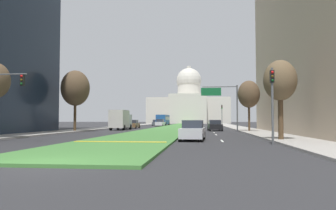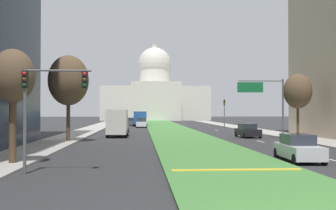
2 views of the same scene
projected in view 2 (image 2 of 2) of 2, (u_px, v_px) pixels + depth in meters
ground_plane at (167, 128)px, 74.34m from camera, size 287.00×287.00×0.00m
grass_median at (169, 129)px, 67.83m from camera, size 7.17×117.41×0.14m
median_curb_nose at (237, 170)px, 20.02m from camera, size 6.45×0.50×0.04m
lane_dashes_right at (255, 140)px, 42.60m from camera, size 0.16×42.33×0.01m
sidewalk_left at (86, 131)px, 60.47m from camera, size 4.00×117.41×0.15m
sidewalk_right at (256, 130)px, 62.18m from camera, size 4.00×117.41×0.15m
capitol_building at (155, 97)px, 138.67m from camera, size 35.14×27.88×25.88m
traffic_light_near_left at (43, 96)px, 19.76m from camera, size 3.34×0.35×5.20m
traffic_light_far_right at (224, 110)px, 73.36m from camera, size 0.28×0.35×5.20m
overhead_guide_sign at (266, 96)px, 43.55m from camera, size 5.10×0.20×6.50m
street_tree_left_near at (13, 78)px, 22.91m from camera, size 2.45×2.45×6.58m
street_tree_left_mid at (68, 81)px, 39.63m from camera, size 3.93×3.93×8.52m
street_tree_right_mid at (298, 91)px, 43.66m from camera, size 3.01×3.01×7.09m
sedan_lead_stopped at (298, 148)px, 24.81m from camera, size 2.11×4.75×1.64m
sedan_midblock at (248, 131)px, 46.86m from camera, size 2.21×4.34×1.63m
sedan_distant at (122, 127)px, 57.01m from camera, size 1.93×4.20×1.63m
sedan_far_horizon at (142, 123)px, 75.11m from camera, size 2.16×4.27×1.79m
sedan_very_far at (130, 122)px, 85.17m from camera, size 2.04×4.64×1.64m
box_truck_delivery at (117, 123)px, 48.03m from camera, size 2.40×6.40×3.20m
city_bus at (140, 117)px, 83.50m from camera, size 2.62×11.00×2.95m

